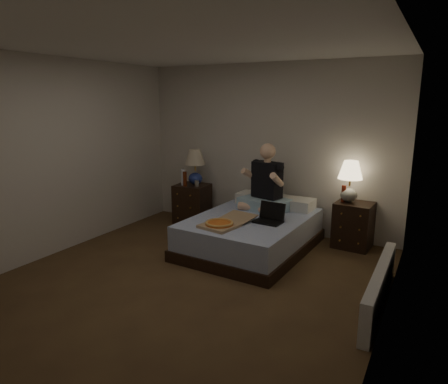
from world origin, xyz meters
The scene contains 18 objects.
floor centered at (0.00, 0.00, 0.00)m, with size 4.00×4.50×0.00m, color brown.
ceiling centered at (0.00, 0.00, 2.50)m, with size 4.00×4.50×0.00m, color white.
wall_back centered at (0.00, 2.25, 1.25)m, with size 4.00×2.50×0.00m, color beige.
wall_left centered at (-2.00, 0.00, 1.25)m, with size 4.50×2.50×0.00m, color beige.
wall_right centered at (2.00, 0.00, 1.25)m, with size 4.50×2.50×0.00m, color beige.
bed centered at (0.20, 1.29, 0.23)m, with size 1.36×1.81×0.45m, color #5972B2.
nightstand_left centered at (-1.11, 1.86, 0.33)m, with size 0.50×0.45×0.65m, color black.
nightstand_right centered at (1.37, 2.05, 0.31)m, with size 0.48×0.43×0.62m, color black.
lamp_left centered at (-1.08, 1.91, 0.93)m, with size 0.32×0.32×0.56m, color navy, non-canonical shape.
lamp_right centered at (1.28, 2.05, 0.90)m, with size 0.32×0.32×0.56m, color gray, non-canonical shape.
water_bottle centered at (-1.21, 1.77, 0.78)m, with size 0.07×0.07×0.25m, color white.
soda_can centered at (-0.97, 1.78, 0.70)m, with size 0.07×0.07×0.10m, color beige.
beer_bottle_left centered at (-1.15, 1.72, 0.77)m, with size 0.06×0.06×0.23m, color #58200C.
beer_bottle_right centered at (1.22, 2.02, 0.74)m, with size 0.06×0.06×0.23m, color #56170C.
person centered at (0.20, 1.72, 0.92)m, with size 0.66×0.52×0.93m, color black, non-canonical shape.
laptop centered at (0.49, 1.16, 0.57)m, with size 0.34×0.28×0.24m, color black, non-canonical shape.
pizza_box centered at (0.04, 0.71, 0.49)m, with size 0.40×0.76×0.08m, color tan, non-canonical shape.
radiator centered at (1.93, 0.50, 0.20)m, with size 0.10×1.60×0.40m, color silver.
Camera 1 is at (2.32, -3.32, 1.96)m, focal length 32.00 mm.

